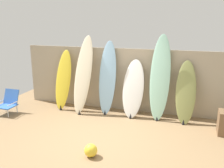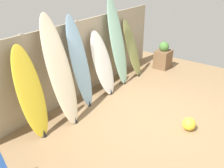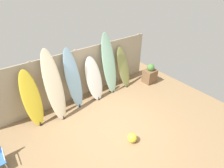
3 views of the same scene
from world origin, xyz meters
The scene contains 10 objects.
ground centered at (0.00, 0.00, 0.00)m, with size 7.68×7.68×0.00m, color #8E704C.
fence_back centered at (0.00, 2.01, 0.90)m, with size 6.08×0.11×1.80m.
surfboard_yellow_0 centered at (-1.72, 1.60, 0.85)m, with size 0.54×0.60×1.73m.
surfboard_cream_1 centered at (-1.05, 1.54, 1.07)m, with size 0.59×0.84×2.16m.
surfboard_skyblue_2 centered at (-0.36, 1.65, 1.00)m, with size 0.48×0.54×2.02m.
surfboard_white_3 centered at (0.38, 1.61, 0.76)m, with size 0.59×0.60×1.54m.
surfboard_seafoam_4 centered at (1.08, 1.66, 1.10)m, with size 0.53×0.59×2.23m.
surfboard_olive_5 centered at (1.75, 1.62, 0.77)m, with size 0.53×0.62×1.57m.
planter_box centered at (2.77, 1.11, 0.35)m, with size 0.50×0.42×0.83m.
beach_ball centered at (0.09, -0.74, 0.13)m, with size 0.26×0.26×0.26m, color yellow.
Camera 2 is at (-4.05, -1.90, 2.95)m, focal length 40.00 mm.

